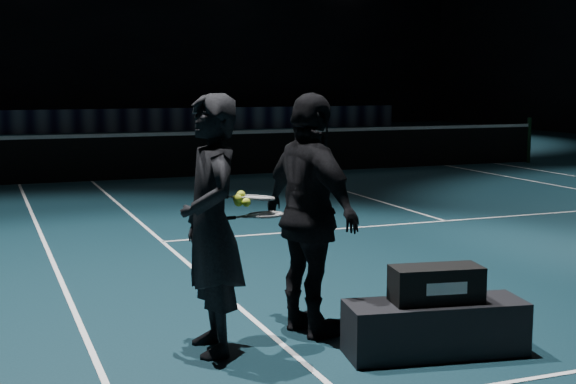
% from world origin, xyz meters
% --- Properties ---
extents(floor, '(36.00, 36.00, 0.00)m').
position_xyz_m(floor, '(0.00, 0.00, 0.00)').
color(floor, black).
rests_on(floor, ground).
extents(wall_back, '(30.00, 0.00, 30.00)m').
position_xyz_m(wall_back, '(0.00, 18.00, 5.00)').
color(wall_back, black).
rests_on(wall_back, ground).
extents(court_lines, '(10.98, 23.78, 0.01)m').
position_xyz_m(court_lines, '(0.00, 0.00, 0.00)').
color(court_lines, white).
rests_on(court_lines, floor).
extents(net_post_right, '(0.10, 0.10, 1.10)m').
position_xyz_m(net_post_right, '(6.40, 0.00, 0.55)').
color(net_post_right, black).
rests_on(net_post_right, floor).
extents(net_mesh, '(12.80, 0.02, 0.86)m').
position_xyz_m(net_mesh, '(0.00, 0.00, 0.45)').
color(net_mesh, black).
rests_on(net_mesh, floor).
extents(net_tape, '(12.80, 0.03, 0.07)m').
position_xyz_m(net_tape, '(0.00, 0.00, 0.92)').
color(net_tape, white).
rests_on(net_tape, net_mesh).
extents(sponsor_backdrop, '(22.00, 0.15, 0.90)m').
position_xyz_m(sponsor_backdrop, '(0.00, 15.50, 0.45)').
color(sponsor_backdrop, black).
rests_on(sponsor_backdrop, floor).
extents(player_bench, '(1.38, 0.66, 0.40)m').
position_xyz_m(player_bench, '(-3.13, -11.21, 0.20)').
color(player_bench, black).
rests_on(player_bench, floor).
extents(racket_bag, '(0.70, 0.39, 0.26)m').
position_xyz_m(racket_bag, '(-3.13, -11.21, 0.53)').
color(racket_bag, black).
rests_on(racket_bag, player_bench).
extents(bag_signature, '(0.31, 0.06, 0.09)m').
position_xyz_m(bag_signature, '(-3.13, -11.36, 0.53)').
color(bag_signature, white).
rests_on(bag_signature, racket_bag).
extents(player_a, '(0.46, 0.70, 1.91)m').
position_xyz_m(player_a, '(-4.64, -10.56, 0.96)').
color(player_a, black).
rests_on(player_a, floor).
extents(player_b, '(0.70, 1.20, 1.91)m').
position_xyz_m(player_b, '(-3.80, -10.43, 0.96)').
color(player_b, black).
rests_on(player_b, floor).
extents(racket_lower, '(0.70, 0.32, 0.03)m').
position_xyz_m(racket_lower, '(-4.20, -10.49, 1.00)').
color(racket_lower, black).
rests_on(racket_lower, player_a).
extents(racket_upper, '(0.71, 0.36, 0.10)m').
position_xyz_m(racket_upper, '(-4.25, -10.46, 1.12)').
color(racket_upper, black).
rests_on(racket_upper, player_b).
extents(tennis_balls, '(0.12, 0.10, 0.12)m').
position_xyz_m(tennis_balls, '(-4.39, -10.51, 1.12)').
color(tennis_balls, gold).
rests_on(tennis_balls, racket_upper).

